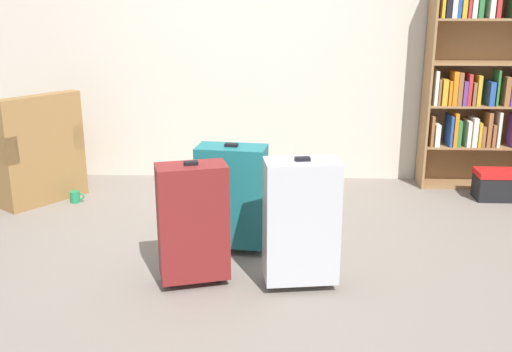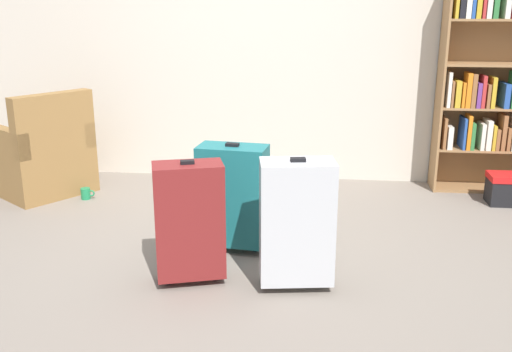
% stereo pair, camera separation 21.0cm
% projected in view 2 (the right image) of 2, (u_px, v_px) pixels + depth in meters
% --- Properties ---
extents(ground_plane, '(10.37, 10.37, 0.00)m').
position_uv_depth(ground_plane, '(225.00, 269.00, 3.72)').
color(ground_plane, slate).
extents(back_wall, '(5.93, 0.10, 2.60)m').
position_uv_depth(back_wall, '(258.00, 38.00, 5.32)').
color(back_wall, beige).
rests_on(back_wall, ground).
extents(bookshelf, '(1.01, 0.30, 1.83)m').
position_uv_depth(bookshelf, '(499.00, 81.00, 5.01)').
color(bookshelf, olive).
rests_on(bookshelf, ground).
extents(armchair, '(0.98, 0.98, 0.90)m').
position_uv_depth(armchair, '(43.00, 157.00, 5.11)').
color(armchair, olive).
rests_on(armchair, ground).
extents(mug, '(0.12, 0.08, 0.10)m').
position_uv_depth(mug, '(86.00, 194.00, 5.00)').
color(mug, '#1E7F4C').
rests_on(mug, ground).
extents(suitcase_dark_red, '(0.45, 0.32, 0.76)m').
position_uv_depth(suitcase_dark_red, '(189.00, 221.00, 3.44)').
color(suitcase_dark_red, maroon).
rests_on(suitcase_dark_red, ground).
extents(suitcase_teal, '(0.48, 0.29, 0.74)m').
position_uv_depth(suitcase_teal, '(233.00, 195.00, 3.91)').
color(suitcase_teal, '#19666B').
rests_on(suitcase_teal, ground).
extents(suitcase_silver, '(0.45, 0.29, 0.79)m').
position_uv_depth(suitcase_silver, '(297.00, 222.00, 3.37)').
color(suitcase_silver, '#B7BABF').
rests_on(suitcase_silver, ground).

